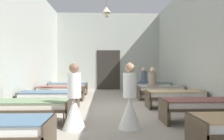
% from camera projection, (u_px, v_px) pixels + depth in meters
% --- Properties ---
extents(ground_plane, '(6.88, 12.87, 0.10)m').
position_uv_depth(ground_plane, '(113.00, 110.00, 7.26)').
color(ground_plane, '#9E9384').
extents(room_shell, '(6.68, 12.47, 4.68)m').
position_uv_depth(room_shell, '(111.00, 42.00, 8.58)').
color(room_shell, '#B2B7AD').
rests_on(room_shell, ground).
extents(bed_left_row_1, '(1.90, 0.84, 0.57)m').
position_uv_depth(bed_left_row_1, '(30.00, 106.00, 5.27)').
color(bed_left_row_1, '#473828').
rests_on(bed_left_row_1, ground).
extents(bed_right_row_1, '(1.90, 0.84, 0.57)m').
position_uv_depth(bed_right_row_1, '(200.00, 105.00, 5.44)').
color(bed_right_row_1, '#473828').
rests_on(bed_right_row_1, ground).
extents(bed_left_row_2, '(1.90, 0.84, 0.57)m').
position_uv_depth(bed_left_row_2, '(50.00, 96.00, 7.17)').
color(bed_left_row_2, '#473828').
rests_on(bed_left_row_2, ground).
extents(bed_right_row_2, '(1.90, 0.84, 0.57)m').
position_uv_depth(bed_right_row_2, '(175.00, 95.00, 7.33)').
color(bed_right_row_2, '#473828').
rests_on(bed_right_row_2, ground).
extents(bed_left_row_3, '(1.90, 0.84, 0.57)m').
position_uv_depth(bed_left_row_3, '(61.00, 90.00, 9.06)').
color(bed_left_row_3, '#473828').
rests_on(bed_left_row_3, ground).
extents(bed_right_row_3, '(1.90, 0.84, 0.57)m').
position_uv_depth(bed_right_row_3, '(160.00, 89.00, 9.23)').
color(bed_right_row_3, '#473828').
rests_on(bed_right_row_3, ground).
extents(bed_left_row_4, '(1.90, 0.84, 0.57)m').
position_uv_depth(bed_left_row_4, '(68.00, 86.00, 10.96)').
color(bed_left_row_4, '#473828').
rests_on(bed_left_row_4, ground).
extents(bed_right_row_4, '(1.90, 0.84, 0.57)m').
position_uv_depth(bed_right_row_4, '(150.00, 85.00, 11.13)').
color(bed_right_row_4, '#473828').
rests_on(bed_right_row_4, ground).
extents(nurse_near_aisle, '(0.52, 0.52, 1.49)m').
position_uv_depth(nurse_near_aisle, '(130.00, 105.00, 4.89)').
color(nurse_near_aisle, white).
rests_on(nurse_near_aisle, ground).
extents(nurse_mid_aisle, '(0.52, 0.52, 1.49)m').
position_uv_depth(nurse_mid_aisle, '(74.00, 106.00, 4.80)').
color(nurse_mid_aisle, white).
rests_on(nurse_mid_aisle, ground).
extents(patient_seated_primary, '(0.44, 0.44, 0.80)m').
position_uv_depth(patient_seated_primary, '(152.00, 79.00, 9.13)').
color(patient_seated_primary, gray).
rests_on(patient_seated_primary, bed_right_row_3).
extents(patient_seated_secondary, '(0.44, 0.44, 0.80)m').
position_uv_depth(patient_seated_secondary, '(144.00, 77.00, 11.12)').
color(patient_seated_secondary, '#515B70').
rests_on(patient_seated_secondary, bed_right_row_4).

